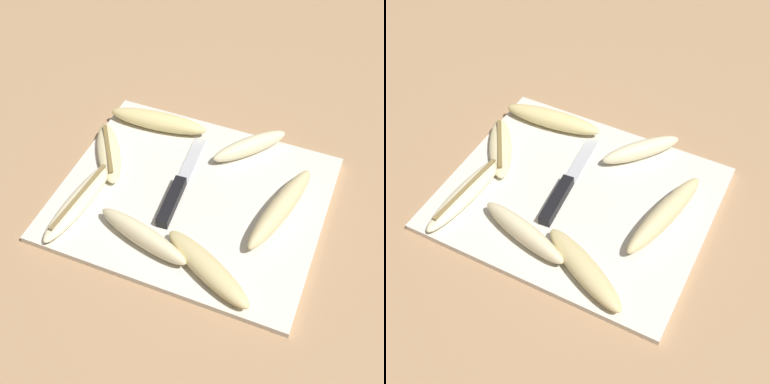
# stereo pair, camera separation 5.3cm
# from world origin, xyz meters

# --- Properties ---
(ground_plane) EXTENTS (4.00, 4.00, 0.00)m
(ground_plane) POSITION_xyz_m (0.00, 0.00, 0.00)
(ground_plane) COLOR tan
(cutting_board) EXTENTS (0.45, 0.37, 0.01)m
(cutting_board) POSITION_xyz_m (0.00, 0.00, 0.01)
(cutting_board) COLOR silver
(cutting_board) RESTS_ON ground_plane
(knife) EXTENTS (0.04, 0.22, 0.02)m
(knife) POSITION_xyz_m (-0.03, -0.01, 0.02)
(knife) COLOR black
(knife) RESTS_ON cutting_board
(banana_soft_right) EXTENTS (0.12, 0.15, 0.02)m
(banana_soft_right) POSITION_xyz_m (-0.18, 0.03, 0.02)
(banana_soft_right) COLOR beige
(banana_soft_right) RESTS_ON cutting_board
(banana_mellow_near) EXTENTS (0.08, 0.20, 0.04)m
(banana_mellow_near) POSITION_xyz_m (0.15, 0.02, 0.03)
(banana_mellow_near) COLOR beige
(banana_mellow_near) RESTS_ON cutting_board
(banana_pale_long) EXTENTS (0.13, 0.14, 0.03)m
(banana_pale_long) POSITION_xyz_m (0.06, 0.14, 0.03)
(banana_pale_long) COLOR beige
(banana_pale_long) RESTS_ON cutting_board
(banana_golden_short) EXTENTS (0.19, 0.06, 0.03)m
(banana_golden_short) POSITION_xyz_m (-0.13, 0.14, 0.03)
(banana_golden_short) COLOR #EDD689
(banana_golden_short) RESTS_ON cutting_board
(banana_cream_curved) EXTENTS (0.17, 0.08, 0.04)m
(banana_cream_curved) POSITION_xyz_m (-0.03, -0.12, 0.03)
(banana_cream_curved) COLOR beige
(banana_cream_curved) RESTS_ON cutting_board
(banana_bright_far) EXTENTS (0.05, 0.20, 0.02)m
(banana_bright_far) POSITION_xyz_m (-0.17, -0.09, 0.02)
(banana_bright_far) COLOR beige
(banana_bright_far) RESTS_ON cutting_board
(banana_spotted_left) EXTENTS (0.18, 0.12, 0.03)m
(banana_spotted_left) POSITION_xyz_m (0.08, -0.14, 0.03)
(banana_spotted_left) COLOR #DBC684
(banana_spotted_left) RESTS_ON cutting_board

